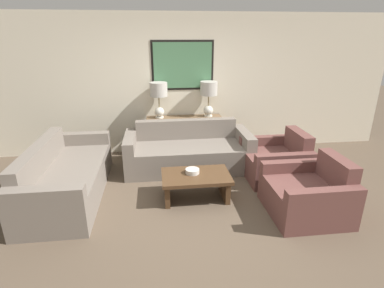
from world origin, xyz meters
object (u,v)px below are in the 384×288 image
object	(u,v)px
console_table	(184,135)
couch_by_back_wall	(188,152)
table_lamp_left	(159,94)
armchair_near_camera	(308,194)
table_lamp_right	(209,93)
couch_by_side	(66,178)
armchair_near_back_wall	(276,161)
coffee_table	(196,181)
decorative_bowl	(192,171)

from	to	relation	value
console_table	couch_by_back_wall	world-z (taller)	couch_by_back_wall
table_lamp_left	armchair_near_camera	distance (m)	3.15
table_lamp_right	couch_by_side	xyz separation A→B (m)	(-2.36, -1.47, -0.92)
couch_by_back_wall	armchair_near_back_wall	xyz separation A→B (m)	(1.41, -0.55, -0.01)
table_lamp_left	table_lamp_right	size ratio (longest dim) A/B	1.00
couch_by_back_wall	armchair_near_back_wall	world-z (taller)	couch_by_back_wall
console_table	coffee_table	xyz separation A→B (m)	(-0.01, -1.80, -0.10)
couch_by_side	coffee_table	bearing A→B (deg)	-9.94
console_table	decorative_bowl	distance (m)	1.75
decorative_bowl	table_lamp_right	bearing A→B (deg)	73.08
couch_by_side	coffee_table	xyz separation A→B (m)	(1.87, -0.33, -0.01)
couch_by_side	coffee_table	size ratio (longest dim) A/B	2.24
table_lamp_left	armchair_near_camera	bearing A→B (deg)	-51.27
console_table	couch_by_back_wall	distance (m)	0.70
couch_by_side	decorative_bowl	xyz separation A→B (m)	(1.82, -0.28, 0.13)
console_table	table_lamp_left	distance (m)	0.96
couch_by_back_wall	couch_by_side	size ratio (longest dim) A/B	1.00
couch_by_back_wall	table_lamp_right	bearing A→B (deg)	55.82
table_lamp_right	armchair_near_back_wall	distance (m)	1.82
coffee_table	table_lamp_left	bearing A→B (deg)	104.43
decorative_bowl	armchair_near_back_wall	bearing A→B (deg)	18.75
armchair_near_camera	table_lamp_right	bearing A→B (deg)	111.70
console_table	armchair_near_back_wall	bearing A→B (deg)	-41.59
armchair_near_back_wall	couch_by_back_wall	bearing A→B (deg)	158.61
table_lamp_left	decorative_bowl	world-z (taller)	table_lamp_left
table_lamp_right	decorative_bowl	bearing A→B (deg)	-106.92
table_lamp_right	couch_by_side	distance (m)	2.93
armchair_near_camera	decorative_bowl	bearing A→B (deg)	157.74
console_table	couch_by_side	bearing A→B (deg)	-142.01
couch_by_back_wall	armchair_near_camera	world-z (taller)	couch_by_back_wall
console_table	couch_by_back_wall	bearing A→B (deg)	-90.00
table_lamp_right	couch_by_back_wall	world-z (taller)	table_lamp_right
decorative_bowl	couch_by_side	bearing A→B (deg)	171.37
armchair_near_camera	console_table	bearing A→B (deg)	120.96
coffee_table	armchair_near_back_wall	size ratio (longest dim) A/B	1.00
table_lamp_left	coffee_table	bearing A→B (deg)	-75.57
couch_by_side	coffee_table	world-z (taller)	couch_by_side
table_lamp_right	decorative_bowl	world-z (taller)	table_lamp_right
table_lamp_left	couch_by_side	world-z (taller)	table_lamp_left
couch_by_back_wall	console_table	bearing A→B (deg)	90.00
table_lamp_right	table_lamp_left	bearing A→B (deg)	180.00
couch_by_side	decorative_bowl	size ratio (longest dim) A/B	10.90
couch_by_back_wall	decorative_bowl	world-z (taller)	couch_by_back_wall
couch_by_side	armchair_near_back_wall	size ratio (longest dim) A/B	2.24
couch_by_side	armchair_near_camera	bearing A→B (deg)	-14.92
console_table	armchair_near_camera	xyz separation A→B (m)	(1.41, -2.35, -0.10)
couch_by_side	armchair_near_back_wall	world-z (taller)	couch_by_side
table_lamp_right	armchair_near_camera	bearing A→B (deg)	-68.30
table_lamp_left	console_table	bearing A→B (deg)	0.00
coffee_table	console_table	bearing A→B (deg)	89.63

